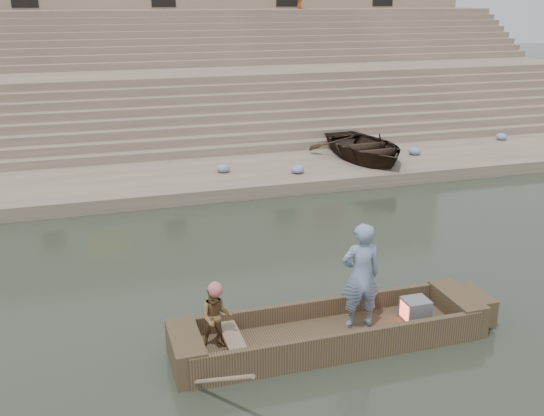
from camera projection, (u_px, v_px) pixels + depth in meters
name	position (u px, v px, depth m)	size (l,w,h in m)	color
ground	(410.00, 271.00, 13.85)	(120.00, 120.00, 0.00)	#262F23
lower_landing	(294.00, 171.00, 21.02)	(32.00, 4.00, 0.40)	gray
mid_landing	(240.00, 102.00, 27.42)	(32.00, 3.00, 2.80)	gray
upper_landing	(208.00, 60.00, 33.36)	(32.00, 3.00, 5.20)	gray
ghat_steps	(231.00, 88.00, 28.82)	(32.00, 11.00, 5.20)	gray
building_wall	(192.00, 1.00, 36.01)	(32.00, 5.07, 11.20)	tan
main_rowboat	(330.00, 338.00, 10.91)	(5.00, 1.30, 0.22)	brown
rowboat_trim	(341.00, 327.00, 10.90)	(6.04, 2.63, 1.80)	brown
standing_man	(360.00, 276.00, 10.82)	(0.71, 0.47, 1.96)	navy
rowing_man	(216.00, 317.00, 10.26)	(0.55, 0.43, 1.13)	#267331
television	(415.00, 309.00, 11.27)	(0.46, 0.42, 0.40)	slate
beached_rowboat	(365.00, 147.00, 21.65)	(3.07, 4.29, 0.89)	#2D2116
cloth_bundles	(368.00, 155.00, 21.81)	(12.16, 2.72, 0.26)	#3F5999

